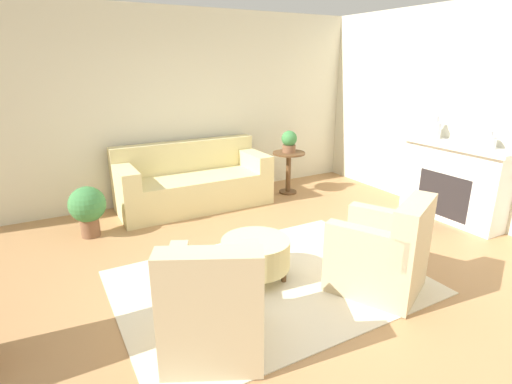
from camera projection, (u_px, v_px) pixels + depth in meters
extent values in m
plane|color=#AD7F51|center=(270.00, 283.00, 3.89)|extent=(16.00, 16.00, 0.00)
cube|color=beige|center=(168.00, 108.00, 5.92)|extent=(9.83, 0.12, 2.80)
cube|color=beige|center=(494.00, 117.00, 4.95)|extent=(0.12, 10.34, 2.80)
cube|color=beige|center=(270.00, 282.00, 3.89)|extent=(2.86, 2.05, 0.01)
cube|color=beige|center=(195.00, 191.00, 5.87)|extent=(2.18, 0.89, 0.48)
cube|color=beige|center=(185.00, 156.00, 6.01)|extent=(2.18, 0.20, 0.45)
cube|color=beige|center=(125.00, 177.00, 5.29)|extent=(0.24, 0.85, 0.25)
cube|color=beige|center=(253.00, 160.00, 6.19)|extent=(0.24, 0.85, 0.25)
cube|color=brown|center=(206.00, 213.00, 5.59)|extent=(1.97, 0.05, 0.06)
cube|color=#C6B289|center=(214.00, 320.00, 2.98)|extent=(0.97, 1.01, 0.40)
cube|color=#C6B289|center=(209.00, 288.00, 2.57)|extent=(0.72, 0.49, 0.51)
cube|color=#C6B289|center=(251.00, 278.00, 2.91)|extent=(0.45, 0.72, 0.28)
cube|color=#C6B289|center=(174.00, 279.00, 2.88)|extent=(0.45, 0.72, 0.28)
cube|color=brown|center=(217.00, 311.00, 3.38)|extent=(0.59, 0.33, 0.06)
cube|color=#C6B289|center=(376.00, 267.00, 3.75)|extent=(0.97, 1.01, 0.40)
cube|color=#C6B289|center=(414.00, 230.00, 3.45)|extent=(0.72, 0.49, 0.51)
cube|color=#C6B289|center=(386.00, 224.00, 3.87)|extent=(0.45, 0.72, 0.28)
cube|color=#C6B289|center=(366.00, 245.00, 3.43)|extent=(0.45, 0.72, 0.28)
cube|color=brown|center=(339.00, 273.00, 3.99)|extent=(0.59, 0.33, 0.06)
cylinder|color=beige|center=(256.00, 253.00, 3.89)|extent=(0.67, 0.67, 0.29)
cylinder|color=brown|center=(247.00, 287.00, 3.69)|extent=(0.05, 0.05, 0.12)
cylinder|color=brown|center=(284.00, 276.00, 3.88)|extent=(0.05, 0.05, 0.12)
cylinder|color=brown|center=(229.00, 268.00, 4.03)|extent=(0.05, 0.05, 0.12)
cylinder|color=brown|center=(263.00, 259.00, 4.21)|extent=(0.05, 0.05, 0.12)
cylinder|color=brown|center=(289.00, 153.00, 6.35)|extent=(0.52, 0.52, 0.03)
cylinder|color=brown|center=(288.00, 174.00, 6.46)|extent=(0.08, 0.08, 0.65)
cylinder|color=brown|center=(288.00, 192.00, 6.55)|extent=(0.28, 0.28, 0.03)
cube|color=white|center=(453.00, 182.00, 5.31)|extent=(0.36, 1.37, 1.05)
cube|color=#282323|center=(443.00, 195.00, 5.28)|extent=(0.02, 0.75, 0.58)
cube|color=white|center=(458.00, 145.00, 5.15)|extent=(0.44, 1.47, 0.05)
cylinder|color=silver|center=(435.00, 131.00, 5.42)|extent=(0.16, 0.16, 0.23)
cylinder|color=silver|center=(436.00, 119.00, 5.37)|extent=(0.07, 0.07, 0.09)
cylinder|color=silver|center=(488.00, 142.00, 4.80)|extent=(0.19, 0.19, 0.16)
cylinder|color=silver|center=(489.00, 133.00, 4.77)|extent=(0.08, 0.08, 0.06)
cylinder|color=brown|center=(289.00, 149.00, 6.33)|extent=(0.21, 0.21, 0.12)
sphere|color=#3D7F42|center=(289.00, 138.00, 6.28)|extent=(0.25, 0.25, 0.25)
cylinder|color=brown|center=(90.00, 227.00, 4.90)|extent=(0.22, 0.22, 0.23)
sphere|color=#3D7F42|center=(87.00, 204.00, 4.80)|extent=(0.44, 0.44, 0.44)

